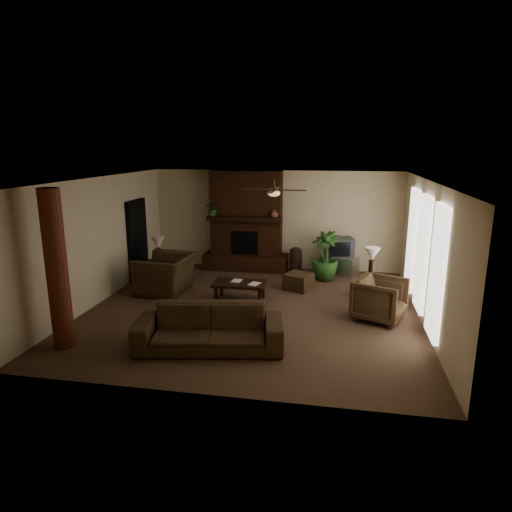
% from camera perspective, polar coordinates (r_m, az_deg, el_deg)
% --- Properties ---
extents(room_shell, '(7.00, 7.00, 7.00)m').
position_cam_1_polar(room_shell, '(9.42, -0.44, 1.20)').
color(room_shell, brown).
rests_on(room_shell, ground).
extents(fireplace, '(2.40, 0.70, 2.80)m').
position_cam_1_polar(fireplace, '(12.71, -1.27, 3.41)').
color(fireplace, '#462312').
rests_on(fireplace, ground).
extents(windows, '(0.08, 3.65, 2.35)m').
position_cam_1_polar(windows, '(9.62, 20.43, 0.28)').
color(windows, white).
rests_on(windows, ground).
extents(log_column, '(0.36, 0.36, 2.80)m').
position_cam_1_polar(log_column, '(8.36, -24.03, -1.67)').
color(log_column, brown).
rests_on(log_column, ground).
extents(doorway, '(0.10, 1.00, 2.10)m').
position_cam_1_polar(doorway, '(12.23, -14.85, 2.02)').
color(doorway, black).
rests_on(doorway, ground).
extents(ceiling_fan, '(1.35, 1.35, 0.37)m').
position_cam_1_polar(ceiling_fan, '(9.46, 2.30, 8.18)').
color(ceiling_fan, '#2F2015').
rests_on(ceiling_fan, ceiling).
extents(sofa, '(2.65, 1.17, 1.00)m').
position_cam_1_polar(sofa, '(7.91, -5.98, -8.25)').
color(sofa, '#42301C').
rests_on(sofa, ground).
extents(armchair_left, '(0.95, 1.41, 1.20)m').
position_cam_1_polar(armchair_left, '(11.03, -11.41, -1.47)').
color(armchair_left, '#42301C').
rests_on(armchair_left, ground).
extents(armchair_right, '(1.16, 1.19, 0.96)m').
position_cam_1_polar(armchair_right, '(9.45, 15.51, -5.10)').
color(armchair_right, '#42301C').
rests_on(armchair_right, ground).
extents(coffee_table, '(1.20, 0.70, 0.43)m').
position_cam_1_polar(coffee_table, '(10.26, -2.06, -3.67)').
color(coffee_table, black).
rests_on(coffee_table, ground).
extents(ottoman, '(0.79, 0.79, 0.40)m').
position_cam_1_polar(ottoman, '(11.13, 5.45, -3.25)').
color(ottoman, '#42301C').
rests_on(ottoman, ground).
extents(tv_stand, '(0.98, 0.81, 0.50)m').
position_cam_1_polar(tv_stand, '(12.59, 10.79, -1.17)').
color(tv_stand, '#BABBBD').
rests_on(tv_stand, ground).
extents(tv, '(0.75, 0.66, 0.52)m').
position_cam_1_polar(tv, '(12.46, 10.74, 1.09)').
color(tv, '#3A3A3D').
rests_on(tv, tv_stand).
extents(floor_vase, '(0.34, 0.34, 0.77)m').
position_cam_1_polar(floor_vase, '(12.35, 5.07, -0.39)').
color(floor_vase, black).
rests_on(floor_vase, ground).
extents(floor_plant, '(1.19, 1.48, 0.72)m').
position_cam_1_polar(floor_plant, '(11.97, 8.76, -1.32)').
color(floor_plant, '#2F5B24').
rests_on(floor_plant, ground).
extents(side_table_left, '(0.60, 0.60, 0.55)m').
position_cam_1_polar(side_table_left, '(11.98, -12.37, -1.90)').
color(side_table_left, black).
rests_on(side_table_left, ground).
extents(lamp_left, '(0.38, 0.38, 0.65)m').
position_cam_1_polar(lamp_left, '(11.79, -12.38, 1.49)').
color(lamp_left, '#2F2015').
rests_on(lamp_left, side_table_left).
extents(side_table_right, '(0.64, 0.64, 0.55)m').
position_cam_1_polar(side_table_right, '(10.80, 14.38, -3.76)').
color(side_table_right, black).
rests_on(side_table_right, ground).
extents(lamp_right, '(0.37, 0.37, 0.65)m').
position_cam_1_polar(lamp_right, '(10.64, 14.59, 0.02)').
color(lamp_right, '#2F2015').
rests_on(lamp_right, side_table_right).
extents(mantel_plant, '(0.43, 0.46, 0.33)m').
position_cam_1_polar(mantel_plant, '(12.57, -5.51, 5.85)').
color(mantel_plant, '#2F5B24').
rests_on(mantel_plant, fireplace).
extents(mantel_vase, '(0.28, 0.29, 0.22)m').
position_cam_1_polar(mantel_vase, '(12.23, 2.31, 5.43)').
color(mantel_vase, brown).
rests_on(mantel_vase, fireplace).
extents(book_a, '(0.22, 0.05, 0.29)m').
position_cam_1_polar(book_a, '(10.29, -3.07, -2.46)').
color(book_a, '#999999').
rests_on(book_a, coffee_table).
extents(book_b, '(0.21, 0.09, 0.29)m').
position_cam_1_polar(book_b, '(10.09, -0.74, -2.78)').
color(book_b, '#999999').
rests_on(book_b, coffee_table).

